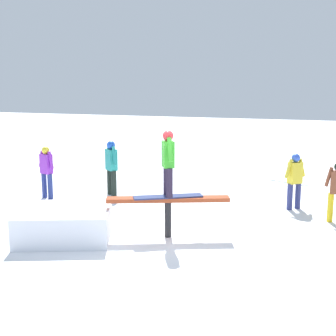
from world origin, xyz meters
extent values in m
plane|color=white|center=(0.00, 0.00, 0.00)|extent=(60.00, 60.00, 0.00)
cylinder|color=black|center=(0.00, 0.00, 0.37)|extent=(0.14, 0.14, 0.75)
cube|color=#A53F1E|center=(0.00, 0.00, 0.79)|extent=(2.41, 1.15, 0.08)
cube|color=white|center=(-1.94, -0.74, 0.31)|extent=(2.22, 2.04, 0.61)
cube|color=navy|center=(0.00, 0.00, 0.84)|extent=(1.36, 0.92, 0.03)
cylinder|color=#2C2237|center=(0.06, -0.11, 1.15)|extent=(0.14, 0.14, 0.59)
cylinder|color=#2C2237|center=(-0.06, 0.11, 1.15)|extent=(0.14, 0.14, 0.59)
cube|color=green|center=(0.00, 0.00, 1.71)|extent=(0.34, 0.39, 0.52)
cylinder|color=green|center=(0.10, -0.18, 1.82)|extent=(0.21, 0.28, 0.47)
cylinder|color=green|center=(-0.10, 0.18, 1.82)|extent=(0.21, 0.28, 0.47)
sphere|color=red|center=(0.00, 0.00, 2.07)|extent=(0.21, 0.21, 0.21)
cylinder|color=black|center=(-2.47, 2.73, 0.36)|extent=(0.15, 0.15, 0.71)
cylinder|color=black|center=(-2.68, 2.91, 0.36)|extent=(0.15, 0.15, 0.71)
cube|color=teal|center=(-2.58, 2.82, 1.00)|extent=(0.41, 0.40, 0.58)
cylinder|color=teal|center=(-2.41, 2.67, 1.13)|extent=(0.24, 0.22, 0.52)
cylinder|color=teal|center=(-2.74, 2.96, 1.13)|extent=(0.24, 0.22, 0.52)
sphere|color=blue|center=(-2.58, 2.82, 1.40)|extent=(0.23, 0.23, 0.23)
cylinder|color=gold|center=(3.14, 2.13, 0.33)|extent=(0.13, 0.13, 0.66)
cylinder|color=brown|center=(3.07, 2.13, 1.03)|extent=(0.17, 0.08, 0.45)
cylinder|color=navy|center=(2.20, 2.87, 0.33)|extent=(0.14, 0.14, 0.65)
cylinder|color=navy|center=(2.38, 3.05, 0.33)|extent=(0.14, 0.14, 0.65)
cube|color=yellow|center=(2.29, 2.96, 0.92)|extent=(0.37, 0.37, 0.53)
cylinder|color=yellow|center=(2.15, 2.82, 1.03)|extent=(0.21, 0.21, 0.47)
cylinder|color=yellow|center=(2.44, 3.10, 1.03)|extent=(0.21, 0.21, 0.47)
sphere|color=blue|center=(2.29, 2.96, 1.28)|extent=(0.21, 0.21, 0.21)
cylinder|color=navy|center=(-4.21, 2.01, 0.34)|extent=(0.13, 0.13, 0.68)
cylinder|color=navy|center=(-3.97, 1.93, 0.34)|extent=(0.13, 0.13, 0.68)
cube|color=purple|center=(-4.09, 1.97, 0.95)|extent=(0.36, 0.28, 0.53)
cylinder|color=purple|center=(-4.28, 2.04, 1.06)|extent=(0.19, 0.13, 0.47)
cylinder|color=purple|center=(-3.90, 1.91, 1.06)|extent=(0.19, 0.13, 0.47)
sphere|color=yellow|center=(-4.09, 1.97, 1.31)|extent=(0.20, 0.20, 0.20)
cube|color=white|center=(1.97, 6.05, 0.01)|extent=(1.25, 0.80, 0.02)
camera|label=1|loc=(2.88, -8.65, 3.16)|focal=50.00mm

